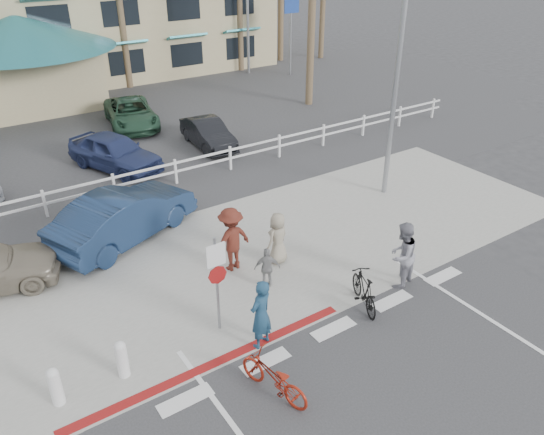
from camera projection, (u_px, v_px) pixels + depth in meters
ground at (350, 343)px, 12.58m from camera, size 140.00×140.00×0.00m
bike_path at (413, 398)px, 11.12m from camera, size 12.00×16.00×0.01m
sidewalk_plaza at (250, 257)px, 15.85m from camera, size 22.00×7.00×0.01m
cross_street at (190, 206)px, 18.76m from camera, size 40.00×5.00×0.01m
parking_lot at (103, 131)px, 25.68m from camera, size 50.00×16.00×0.01m
curb_red at (214, 364)px, 11.98m from camera, size 7.00×0.25×0.02m
rail_fence at (178, 171)px, 20.22m from camera, size 29.40×0.16×1.00m
sign_post at (217, 280)px, 12.36m from camera, size 0.50×0.10×2.90m
bollard_0 at (122, 359)px, 11.46m from camera, size 0.26×0.26×0.95m
bollard_1 at (55, 386)px, 10.78m from camera, size 0.26×0.26×0.95m
streetlight_0 at (398, 70)px, 17.59m from camera, size 0.60×2.00×9.00m
info_sign at (291, 31)px, 34.08m from camera, size 1.20×0.16×5.60m
bike_red at (273, 378)px, 10.99m from camera, size 1.06×1.88×0.94m
rider_red at (261, 314)px, 12.11m from camera, size 0.77×0.63×1.81m
bike_black at (364, 290)px, 13.59m from camera, size 1.05×1.70×0.99m
rider_black at (402, 255)px, 14.22m from camera, size 1.10×0.97×1.90m
pedestrian_a at (231, 239)px, 14.90m from camera, size 1.32×0.85×1.93m
pedestrian_child at (267, 268)px, 14.30m from camera, size 0.76×0.60×1.20m
pedestrian_b at (278, 238)px, 15.28m from camera, size 0.90×0.72×1.59m
car_white_sedan at (124, 216)px, 16.45m from camera, size 5.21×3.53×1.63m
lot_car_2 at (115, 152)px, 21.32m from camera, size 3.19×4.64×1.47m
lot_car_3 at (208, 133)px, 23.58m from camera, size 1.55×3.80×1.22m
lot_car_5 at (131, 113)px, 25.99m from camera, size 3.04×5.03×1.31m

